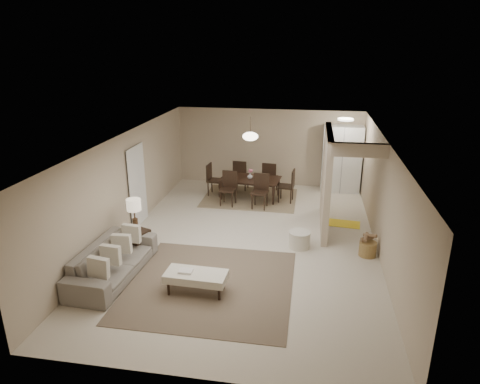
% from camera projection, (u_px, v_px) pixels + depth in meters
% --- Properties ---
extents(floor, '(9.00, 9.00, 0.00)m').
position_uv_depth(floor, '(248.00, 241.00, 10.26)').
color(floor, beige).
rests_on(floor, ground).
extents(ceiling, '(9.00, 9.00, 0.00)m').
position_uv_depth(ceiling, '(248.00, 139.00, 9.43)').
color(ceiling, white).
rests_on(ceiling, back_wall).
extents(back_wall, '(6.00, 0.00, 6.00)m').
position_uv_depth(back_wall, '(268.00, 147.00, 14.03)').
color(back_wall, '#BAA88D').
rests_on(back_wall, floor).
extents(left_wall, '(0.00, 9.00, 9.00)m').
position_uv_depth(left_wall, '(125.00, 186.00, 10.32)').
color(left_wall, '#BAA88D').
rests_on(left_wall, floor).
extents(right_wall, '(0.00, 9.00, 9.00)m').
position_uv_depth(right_wall, '(383.00, 200.00, 9.37)').
color(right_wall, '#BAA88D').
rests_on(right_wall, floor).
extents(partition, '(0.15, 2.50, 2.50)m').
position_uv_depth(partition, '(326.00, 180.00, 10.72)').
color(partition, '#BAA88D').
rests_on(partition, floor).
extents(doorway, '(0.04, 0.90, 2.04)m').
position_uv_depth(doorway, '(137.00, 187.00, 10.95)').
color(doorway, black).
rests_on(doorway, floor).
extents(pantry_cabinet, '(1.20, 0.55, 2.10)m').
position_uv_depth(pantry_cabinet, '(342.00, 159.00, 13.40)').
color(pantry_cabinet, white).
rests_on(pantry_cabinet, floor).
extents(flush_light, '(0.44, 0.44, 0.05)m').
position_uv_depth(flush_light, '(346.00, 119.00, 12.06)').
color(flush_light, white).
rests_on(flush_light, ceiling).
extents(living_rug, '(3.20, 3.20, 0.01)m').
position_uv_depth(living_rug, '(210.00, 284.00, 8.43)').
color(living_rug, brown).
rests_on(living_rug, floor).
extents(sofa, '(2.41, 1.04, 0.69)m').
position_uv_depth(sofa, '(113.00, 261.00, 8.64)').
color(sofa, slate).
rests_on(sofa, floor).
extents(ottoman_bench, '(1.19, 0.58, 0.42)m').
position_uv_depth(ottoman_bench, '(196.00, 277.00, 8.08)').
color(ottoman_bench, beige).
rests_on(ottoman_bench, living_rug).
extents(side_table, '(0.61, 0.61, 0.52)m').
position_uv_depth(side_table, '(137.00, 241.00, 9.68)').
color(side_table, black).
rests_on(side_table, floor).
extents(table_lamp, '(0.32, 0.32, 0.76)m').
position_uv_depth(table_lamp, '(134.00, 208.00, 9.41)').
color(table_lamp, '#4C3420').
rests_on(table_lamp, side_table).
extents(round_pouf, '(0.50, 0.50, 0.39)m').
position_uv_depth(round_pouf, '(300.00, 240.00, 9.91)').
color(round_pouf, beige).
rests_on(round_pouf, floor).
extents(wicker_basket, '(0.42, 0.42, 0.33)m').
position_uv_depth(wicker_basket, '(368.00, 249.00, 9.53)').
color(wicker_basket, olive).
rests_on(wicker_basket, floor).
extents(dining_rug, '(2.80, 2.10, 0.01)m').
position_uv_depth(dining_rug, '(250.00, 198.00, 13.11)').
color(dining_rug, '#7D6C4E').
rests_on(dining_rug, floor).
extents(dining_table, '(1.87, 1.17, 0.63)m').
position_uv_depth(dining_table, '(250.00, 188.00, 13.00)').
color(dining_table, black).
rests_on(dining_table, dining_rug).
extents(dining_chairs, '(2.69, 2.05, 0.99)m').
position_uv_depth(dining_chairs, '(250.00, 183.00, 12.94)').
color(dining_chairs, black).
rests_on(dining_chairs, dining_rug).
extents(vase, '(0.18, 0.18, 0.17)m').
position_uv_depth(vase, '(250.00, 176.00, 12.87)').
color(vase, white).
rests_on(vase, dining_table).
extents(yellow_mat, '(0.88, 0.59, 0.01)m').
position_uv_depth(yellow_mat, '(344.00, 224.00, 11.25)').
color(yellow_mat, yellow).
rests_on(yellow_mat, floor).
extents(pendant_light, '(0.46, 0.46, 0.71)m').
position_uv_depth(pendant_light, '(250.00, 136.00, 12.47)').
color(pendant_light, '#4C3420').
rests_on(pendant_light, ceiling).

